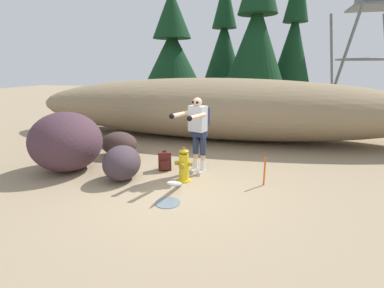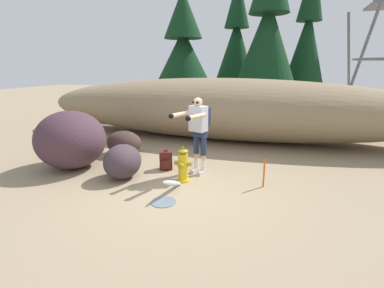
% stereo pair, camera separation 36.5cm
% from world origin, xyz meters
% --- Properties ---
extents(ground_plane, '(56.00, 56.00, 0.04)m').
position_xyz_m(ground_plane, '(0.00, 0.00, -0.02)').
color(ground_plane, '#998466').
extents(dirt_embankment, '(13.52, 3.20, 2.02)m').
position_xyz_m(dirt_embankment, '(0.00, 4.41, 1.01)').
color(dirt_embankment, '#897556').
rests_on(dirt_embankment, ground_plane).
extents(fire_hydrant, '(0.39, 0.34, 0.76)m').
position_xyz_m(fire_hydrant, '(0.01, 0.33, 0.35)').
color(fire_hydrant, gold).
rests_on(fire_hydrant, ground_plane).
extents(hydrant_water_jet, '(0.45, 1.15, 0.49)m').
position_xyz_m(hydrant_water_jet, '(0.01, -0.36, 0.16)').
color(hydrant_water_jet, silver).
rests_on(hydrant_water_jet, ground_plane).
extents(utility_worker, '(0.70, 1.04, 1.74)m').
position_xyz_m(utility_worker, '(0.19, 0.85, 1.11)').
color(utility_worker, beige).
rests_on(utility_worker, ground_plane).
extents(spare_backpack, '(0.35, 0.35, 0.47)m').
position_xyz_m(spare_backpack, '(-0.62, 0.89, 0.22)').
color(spare_backpack, '#511E19').
rests_on(spare_backpack, ground_plane).
extents(boulder_large, '(2.31, 2.31, 1.38)m').
position_xyz_m(boulder_large, '(-2.82, 0.32, 0.69)').
color(boulder_large, '#472F39').
rests_on(boulder_large, ground_plane).
extents(boulder_mid, '(0.81, 0.95, 0.75)m').
position_xyz_m(boulder_mid, '(-1.30, 0.09, 0.38)').
color(boulder_mid, '#3F3239').
rests_on(boulder_mid, ground_plane).
extents(boulder_small, '(1.02, 0.83, 0.66)m').
position_xyz_m(boulder_small, '(-2.20, 1.64, 0.33)').
color(boulder_small, '#3F2E2A').
rests_on(boulder_small, ground_plane).
extents(pine_tree_far_left, '(2.87, 2.87, 5.97)m').
position_xyz_m(pine_tree_far_left, '(-2.99, 8.80, 3.32)').
color(pine_tree_far_left, '#47331E').
rests_on(pine_tree_far_left, ground_plane).
extents(pine_tree_left, '(2.12, 2.12, 7.17)m').
position_xyz_m(pine_tree_left, '(-0.89, 11.73, 3.99)').
color(pine_tree_left, '#47331E').
rests_on(pine_tree_left, ground_plane).
extents(pine_tree_center, '(2.67, 2.67, 7.58)m').
position_xyz_m(pine_tree_center, '(1.02, 8.52, 4.07)').
color(pine_tree_center, '#47331E').
rests_on(pine_tree_center, ground_plane).
extents(pine_tree_right, '(1.84, 1.84, 7.35)m').
position_xyz_m(pine_tree_right, '(2.76, 10.56, 3.99)').
color(pine_tree_right, '#47331E').
rests_on(pine_tree_right, ground_plane).
extents(survey_stake, '(0.04, 0.04, 0.60)m').
position_xyz_m(survey_stake, '(1.67, 0.54, 0.30)').
color(survey_stake, '#E55914').
rests_on(survey_stake, ground_plane).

